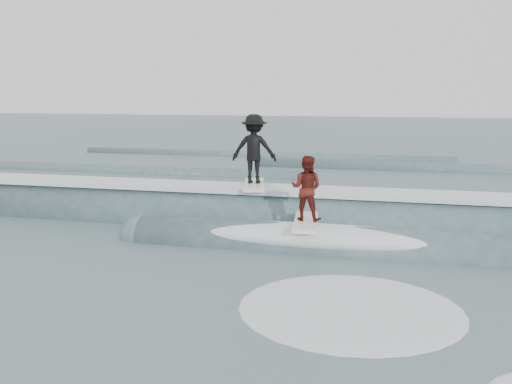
# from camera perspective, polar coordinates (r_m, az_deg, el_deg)

# --- Properties ---
(ground) EXTENTS (160.00, 160.00, 0.00)m
(ground) POSITION_cam_1_polar(r_m,az_deg,el_deg) (11.39, -5.23, -9.02)
(ground) COLOR #40575D
(ground) RESTS_ON ground
(breaking_wave) EXTENTS (23.42, 3.79, 2.02)m
(breaking_wave) POSITION_cam_1_polar(r_m,az_deg,el_deg) (15.72, 1.73, -3.49)
(breaking_wave) COLOR #35505A
(breaking_wave) RESTS_ON ground
(surfer_black) EXTENTS (1.30, 2.07, 2.02)m
(surfer_black) POSITION_cam_1_polar(r_m,az_deg,el_deg) (15.93, -0.19, 4.12)
(surfer_black) COLOR white
(surfer_black) RESTS_ON ground
(surfer_red) EXTENTS (0.81, 2.05, 1.64)m
(surfer_red) POSITION_cam_1_polar(r_m,az_deg,el_deg) (13.52, 5.05, -0.08)
(surfer_red) COLOR white
(surfer_red) RESTS_ON ground
(whitewater) EXTENTS (14.95, 7.30, 0.10)m
(whitewater) POSITION_cam_1_polar(r_m,az_deg,el_deg) (9.32, 4.18, -13.43)
(whitewater) COLOR white
(whitewater) RESTS_ON ground
(far_swells) EXTENTS (40.40, 8.65, 0.80)m
(far_swells) POSITION_cam_1_polar(r_m,az_deg,el_deg) (28.48, 4.07, 2.45)
(far_swells) COLOR #35505A
(far_swells) RESTS_ON ground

